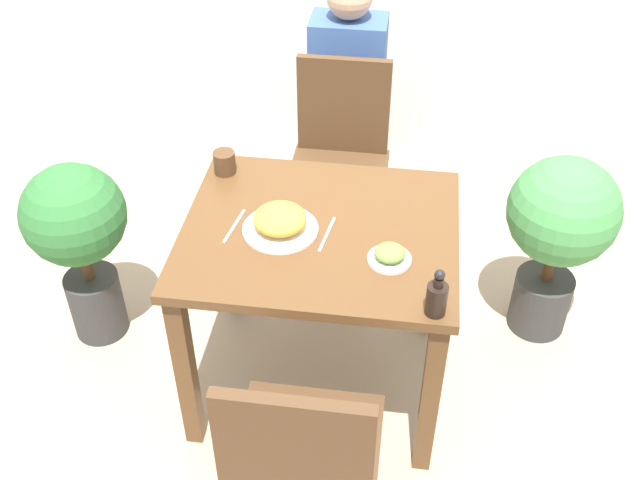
{
  "coord_description": "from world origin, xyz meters",
  "views": [
    {
      "loc": [
        0.27,
        -1.92,
        2.3
      ],
      "look_at": [
        0.0,
        0.0,
        0.69
      ],
      "focal_mm": 42.0,
      "sensor_mm": 36.0,
      "label": 1
    }
  ],
  "objects": [
    {
      "name": "potted_plant_left",
      "position": [
        -0.94,
        0.13,
        0.52
      ],
      "size": [
        0.39,
        0.39,
        0.8
      ],
      "color": "#333333",
      "rests_on": "ground_plane"
    },
    {
      "name": "person_figure",
      "position": [
        -0.04,
        1.19,
        0.58
      ],
      "size": [
        0.34,
        0.22,
        1.17
      ],
      "color": "#2D3347",
      "rests_on": "ground_plane"
    },
    {
      "name": "potted_plant_right",
      "position": [
        0.87,
        0.41,
        0.52
      ],
      "size": [
        0.42,
        0.42,
        0.81
      ],
      "color": "#333333",
      "rests_on": "ground_plane"
    },
    {
      "name": "chair_near",
      "position": [
        0.05,
        -0.74,
        0.53
      ],
      "size": [
        0.42,
        0.42,
        0.92
      ],
      "rotation": [
        0.0,
        0.0,
        3.14
      ],
      "color": "#4C331E",
      "rests_on": "ground_plane"
    },
    {
      "name": "fork_utensil",
      "position": [
        -0.28,
        -0.03,
        0.75
      ],
      "size": [
        0.04,
        0.18,
        0.0
      ],
      "rotation": [
        0.0,
        0.0,
        1.41
      ],
      "color": "silver",
      "rests_on": "dining_table"
    },
    {
      "name": "sauce_bottle",
      "position": [
        0.39,
        -0.34,
        0.81
      ],
      "size": [
        0.06,
        0.06,
        0.16
      ],
      "color": "black",
      "rests_on": "dining_table"
    },
    {
      "name": "ground_plane",
      "position": [
        0.0,
        0.0,
        0.0
      ],
      "size": [
        16.0,
        16.0,
        0.0
      ],
      "primitive_type": "plane",
      "color": "tan"
    },
    {
      "name": "food_plate",
      "position": [
        -0.13,
        -0.03,
        0.78
      ],
      "size": [
        0.25,
        0.25,
        0.09
      ],
      "color": "white",
      "rests_on": "dining_table"
    },
    {
      "name": "spoon_utensil",
      "position": [
        0.03,
        -0.03,
        0.75
      ],
      "size": [
        0.04,
        0.18,
        0.0
      ],
      "rotation": [
        0.0,
        0.0,
        1.42
      ],
      "color": "silver",
      "rests_on": "dining_table"
    },
    {
      "name": "chair_far",
      "position": [
        -0.02,
        0.8,
        0.53
      ],
      "size": [
        0.42,
        0.42,
        0.92
      ],
      "color": "#4C331E",
      "rests_on": "ground_plane"
    },
    {
      "name": "drink_cup",
      "position": [
        -0.39,
        0.28,
        0.79
      ],
      "size": [
        0.08,
        0.08,
        0.08
      ],
      "color": "#4C331E",
      "rests_on": "dining_table"
    },
    {
      "name": "side_plate",
      "position": [
        0.24,
        -0.13,
        0.77
      ],
      "size": [
        0.14,
        0.14,
        0.05
      ],
      "color": "white",
      "rests_on": "dining_table"
    },
    {
      "name": "dining_table",
      "position": [
        0.0,
        0.0,
        0.62
      ],
      "size": [
        0.92,
        0.79,
        0.74
      ],
      "color": "brown",
      "rests_on": "ground_plane"
    }
  ]
}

